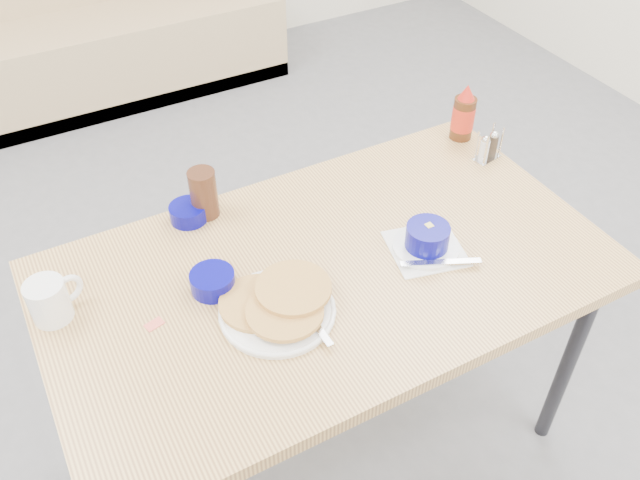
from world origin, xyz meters
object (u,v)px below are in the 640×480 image
dining_table (329,284)px  creamer_bowl (188,213)px  butter_bowl (213,282)px  amber_tumbler (204,194)px  condiment_caddy (488,148)px  pancake_plate (278,306)px  syrup_bottle (463,115)px  grits_setting (427,240)px  booth_bench (99,30)px  coffee_mug (50,300)px

dining_table → creamer_bowl: (-0.24, 0.34, 0.08)m
butter_bowl → amber_tumbler: bearing=72.1°
dining_table → condiment_caddy: bearing=16.0°
pancake_plate → syrup_bottle: bearing=25.3°
creamer_bowl → amber_tumbler: bearing=0.0°
grits_setting → butter_bowl: size_ratio=2.14×
grits_setting → creamer_bowl: size_ratio=2.31×
creamer_bowl → syrup_bottle: syrup_bottle is taller
dining_table → pancake_plate: (-0.18, -0.07, 0.08)m
amber_tumbler → syrup_bottle: bearing=-1.8°
booth_bench → grits_setting: (0.25, -2.60, 0.44)m
coffee_mug → syrup_bottle: syrup_bottle is taller
coffee_mug → condiment_caddy: bearing=1.0°
dining_table → grits_setting: (0.25, -0.06, 0.09)m
booth_bench → amber_tumbler: size_ratio=13.75×
pancake_plate → butter_bowl: same height
pancake_plate → booth_bench: bearing=86.1°
grits_setting → creamer_bowl: bearing=140.7°
coffee_mug → condiment_caddy: (1.27, 0.02, -0.02)m
booth_bench → pancake_plate: booth_bench is taller
dining_table → grits_setting: size_ratio=6.07×
pancake_plate → condiment_caddy: (0.82, 0.26, 0.02)m
butter_bowl → condiment_caddy: (0.92, 0.12, 0.01)m
coffee_mug → butter_bowl: bearing=-14.9°
pancake_plate → amber_tumbler: (-0.02, 0.41, 0.05)m
syrup_bottle → booth_bench: bearing=106.1°
condiment_caddy → pancake_plate: bearing=-173.9°
booth_bench → butter_bowl: booth_bench is taller
amber_tumbler → condiment_caddy: 0.85m
grits_setting → butter_bowl: grits_setting is taller
grits_setting → pancake_plate: bearing=-178.5°
pancake_plate → coffee_mug: bearing=152.8°
dining_table → amber_tumbler: size_ratio=10.13×
condiment_caddy → syrup_bottle: syrup_bottle is taller
booth_bench → condiment_caddy: (0.64, -2.35, 0.45)m
booth_bench → pancake_plate: 2.65m
dining_table → pancake_plate: bearing=-157.6°
booth_bench → creamer_bowl: size_ratio=19.02×
grits_setting → syrup_bottle: size_ratio=1.27×
creamer_bowl → condiment_caddy: 0.90m
coffee_mug → grits_setting: size_ratio=0.57×
syrup_bottle → butter_bowl: bearing=-165.1°
booth_bench → dining_table: 2.56m
dining_table → amber_tumbler: amber_tumbler is taller
grits_setting → condiment_caddy: 0.46m
coffee_mug → pancake_plate: bearing=-27.2°
grits_setting → syrup_bottle: (0.39, 0.38, 0.05)m
coffee_mug → creamer_bowl: (0.39, 0.18, -0.03)m
pancake_plate → creamer_bowl: bearing=99.1°
creamer_bowl → booth_bench: bearing=83.7°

